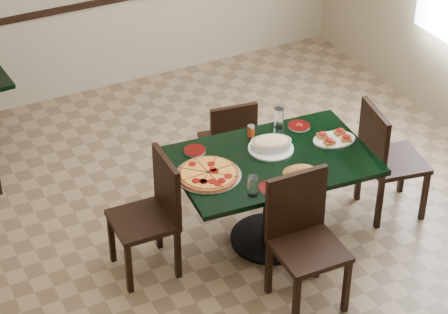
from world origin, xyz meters
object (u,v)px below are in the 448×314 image
lasagna_casserole (271,144)px  pepperoni_pizza (208,174)px  chair_near (303,233)px  bruschetta_platter (334,138)px  chair_right (385,155)px  chair_left (153,209)px  chair_far (230,140)px  main_table (272,179)px  bread_basket (299,173)px

lasagna_casserole → pepperoni_pizza: bearing=-153.1°
chair_near → bruschetta_platter: size_ratio=2.70×
chair_right → chair_left: 1.85m
chair_far → main_table: bearing=94.3°
main_table → chair_far: bearing=91.2°
chair_far → chair_near: (-0.16, -1.38, 0.09)m
main_table → bruschetta_platter: size_ratio=4.16×
chair_far → chair_near: bearing=91.5°
lasagna_casserole → chair_left: bearing=-164.0°
pepperoni_pizza → bread_basket: size_ratio=1.80×
chair_near → chair_right: size_ratio=1.01×
chair_left → bruschetta_platter: bearing=86.9°
lasagna_casserole → bread_basket: 0.40m
pepperoni_pizza → lasagna_casserole: bearing=10.2°
chair_left → lasagna_casserole: 0.98m
chair_far → chair_right: 1.24m
bruschetta_platter → main_table: bearing=-170.1°
chair_far → bread_basket: size_ratio=3.19×
chair_right → bruschetta_platter: (-0.43, 0.07, 0.24)m
chair_left → bruschetta_platter: size_ratio=2.57×
bruschetta_platter → pepperoni_pizza: bearing=-171.0°
chair_right → bruschetta_platter: chair_right is taller
main_table → lasagna_casserole: bearing=72.5°
chair_far → chair_near: 1.39m
chair_right → lasagna_casserole: chair_right is taller
chair_right → bruschetta_platter: bearing=91.1°
main_table → chair_right: chair_right is taller
lasagna_casserole → bruschetta_platter: (0.47, -0.11, -0.02)m
main_table → bread_basket: 0.37m
chair_far → chair_left: 1.14m
chair_far → bruschetta_platter: 0.95m
main_table → pepperoni_pizza: bearing=-176.7°
chair_left → main_table: bearing=83.8°
chair_far → lasagna_casserole: lasagna_casserole is taller
chair_far → lasagna_casserole: 0.74m
main_table → lasagna_casserole: size_ratio=4.32×
chair_right → lasagna_casserole: bearing=89.2°
pepperoni_pizza → bruschetta_platter: size_ratio=1.30×
chair_near → lasagna_casserole: bearing=79.8°
chair_near → chair_left: (-0.78, 0.74, -0.03)m
bread_basket → chair_left: bearing=164.7°
pepperoni_pizza → chair_left: bearing=163.5°
chair_right → chair_near: bearing=127.6°
chair_far → pepperoni_pizza: (-0.56, -0.75, 0.31)m
main_table → bread_basket: bread_basket is taller
chair_right → chair_left: chair_right is taller
main_table → chair_near: bearing=-95.2°
chair_far → chair_left: chair_left is taller
bread_basket → bruschetta_platter: bearing=40.1°
chair_right → lasagna_casserole: size_ratio=2.76×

